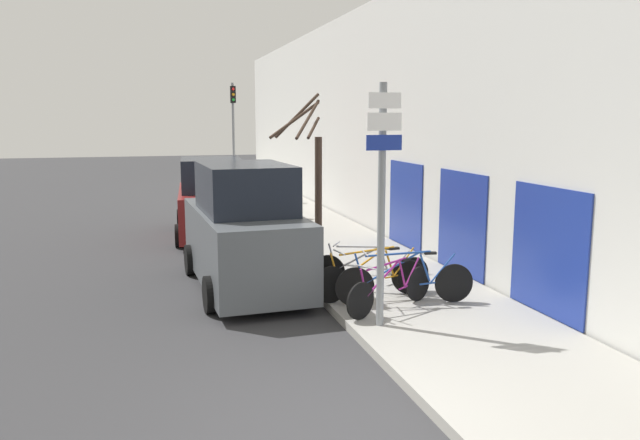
{
  "coord_description": "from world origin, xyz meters",
  "views": [
    {
      "loc": [
        -1.93,
        -5.77,
        3.3
      ],
      "look_at": [
        0.93,
        4.45,
        1.56
      ],
      "focal_mm": 35.0,
      "sensor_mm": 36.0,
      "label": 1
    }
  ],
  "objects": [
    {
      "name": "ground_plane",
      "position": [
        0.0,
        11.2,
        0.0
      ],
      "size": [
        80.0,
        80.0,
        0.0
      ],
      "primitive_type": "plane",
      "color": "#333335"
    },
    {
      "name": "sidewalk_curb",
      "position": [
        2.6,
        14.0,
        0.07
      ],
      "size": [
        3.2,
        32.0,
        0.15
      ],
      "color": "#9E9B93",
      "rests_on": "ground"
    },
    {
      "name": "building_facade",
      "position": [
        4.35,
        13.93,
        3.23
      ],
      "size": [
        0.23,
        32.0,
        6.5
      ],
      "color": "silver",
      "rests_on": "ground"
    },
    {
      "name": "signpost",
      "position": [
        1.44,
        2.85,
        2.16
      ],
      "size": [
        0.55,
        0.13,
        3.67
      ],
      "color": "gray",
      "rests_on": "sidewalk_curb"
    },
    {
      "name": "bicycle_0",
      "position": [
        1.9,
        3.54,
        0.51
      ],
      "size": [
        1.86,
        1.01,
        0.84
      ],
      "rotation": [
        0.0,
        0.0,
        2.06
      ],
      "color": "black",
      "rests_on": "sidewalk_curb"
    },
    {
      "name": "bicycle_1",
      "position": [
        2.25,
        3.77,
        0.55
      ],
      "size": [
        2.4,
        0.49,
        0.93
      ],
      "rotation": [
        0.0,
        0.0,
        1.44
      ],
      "color": "black",
      "rests_on": "sidewalk_curb"
    },
    {
      "name": "bicycle_2",
      "position": [
        1.87,
        4.3,
        0.54
      ],
      "size": [
        2.3,
        0.52,
        0.9
      ],
      "rotation": [
        0.0,
        0.0,
        1.73
      ],
      "color": "black",
      "rests_on": "sidewalk_curb"
    },
    {
      "name": "bicycle_3",
      "position": [
        1.93,
        4.72,
        0.52
      ],
      "size": [
        1.83,
        1.16,
        0.87
      ],
      "rotation": [
        0.0,
        0.0,
        1.01
      ],
      "color": "black",
      "rests_on": "sidewalk_curb"
    },
    {
      "name": "parked_car_0",
      "position": [
        -0.14,
        6.05,
        1.11
      ],
      "size": [
        2.13,
        4.57,
        2.45
      ],
      "rotation": [
        0.0,
        0.0,
        0.05
      ],
      "color": "#51565B",
      "rests_on": "ground"
    },
    {
      "name": "parked_car_1",
      "position": [
        -0.18,
        11.7,
        1.0
      ],
      "size": [
        2.24,
        4.51,
        2.21
      ],
      "rotation": [
        0.0,
        0.0,
        -0.07
      ],
      "color": "maroon",
      "rests_on": "ground"
    },
    {
      "name": "pedestrian_near",
      "position": [
        2.1,
        13.69,
        1.17
      ],
      "size": [
        0.45,
        0.39,
        1.77
      ],
      "rotation": [
        0.0,
        0.0,
        0.31
      ],
      "color": "#333338",
      "rests_on": "sidewalk_curb"
    },
    {
      "name": "street_tree",
      "position": [
        1.57,
        7.14,
        1.93
      ],
      "size": [
        1.25,
        1.12,
        3.68
      ],
      "color": "#3D2D23",
      "rests_on": "sidewalk_curb"
    },
    {
      "name": "traffic_light",
      "position": [
        1.43,
        18.68,
        3.03
      ],
      "size": [
        0.2,
        0.3,
        4.5
      ],
      "color": "gray",
      "rests_on": "sidewalk_curb"
    }
  ]
}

